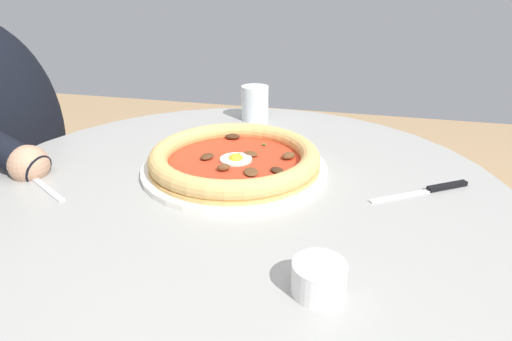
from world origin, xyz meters
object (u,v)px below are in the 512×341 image
object	(u,v)px
fork_utensil	(42,185)
diner_person	(13,212)
steak_knife	(434,189)
dining_table	(237,265)
ramekin_capers	(319,277)
water_glass	(255,105)
pizza_on_plate	(235,160)

from	to	relation	value
fork_utensil	diner_person	size ratio (longest dim) A/B	0.13
steak_knife	fork_utensil	world-z (taller)	steak_knife
dining_table	ramekin_capers	size ratio (longest dim) A/B	15.40
diner_person	fork_utensil	bearing A→B (deg)	-34.12
dining_table	water_glass	size ratio (longest dim) A/B	11.07
dining_table	fork_utensil	xyz separation A→B (m)	(-0.31, -0.09, 0.18)
fork_utensil	water_glass	bearing A→B (deg)	59.91
diner_person	water_glass	bearing A→B (deg)	21.41
pizza_on_plate	fork_utensil	distance (m)	0.33
pizza_on_plate	diner_person	size ratio (longest dim) A/B	0.29
dining_table	ramekin_capers	bearing A→B (deg)	-55.06
diner_person	dining_table	bearing A→B (deg)	-11.36
water_glass	steak_knife	xyz separation A→B (m)	(0.38, -0.31, -0.03)
ramekin_capers	fork_utensil	distance (m)	0.51
diner_person	pizza_on_plate	bearing A→B (deg)	-7.19
fork_utensil	diner_person	bearing A→B (deg)	145.88
water_glass	fork_utensil	bearing A→B (deg)	-120.09
pizza_on_plate	water_glass	xyz separation A→B (m)	(-0.04, 0.31, 0.02)
dining_table	pizza_on_plate	bearing A→B (deg)	106.14
pizza_on_plate	fork_utensil	bearing A→B (deg)	-154.82
steak_knife	ramekin_capers	bearing A→B (deg)	-118.72
pizza_on_plate	ramekin_capers	world-z (taller)	pizza_on_plate
pizza_on_plate	water_glass	size ratio (longest dim) A/B	4.01
dining_table	fork_utensil	world-z (taller)	fork_utensil
pizza_on_plate	fork_utensil	xyz separation A→B (m)	(-0.30, -0.14, -0.02)
pizza_on_plate	diner_person	bearing A→B (deg)	172.81
pizza_on_plate	steak_knife	bearing A→B (deg)	-0.05
steak_knife	fork_utensil	xyz separation A→B (m)	(-0.64, -0.14, -0.00)
steak_knife	diner_person	size ratio (longest dim) A/B	0.14
dining_table	ramekin_capers	distance (m)	0.35
ramekin_capers	dining_table	bearing A→B (deg)	124.94
pizza_on_plate	ramekin_capers	distance (m)	0.34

